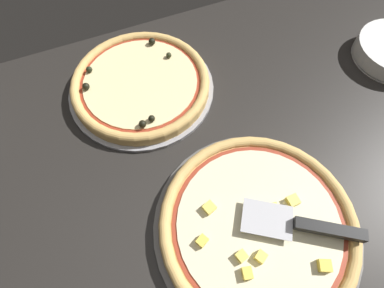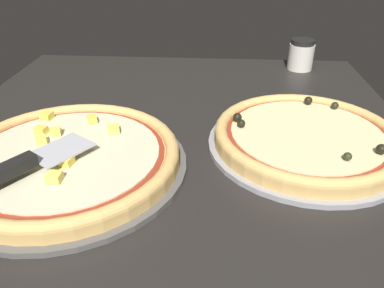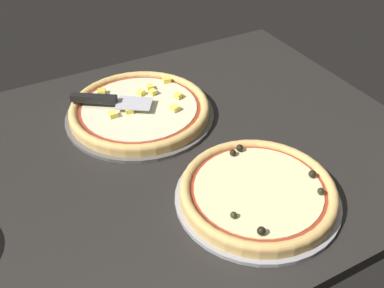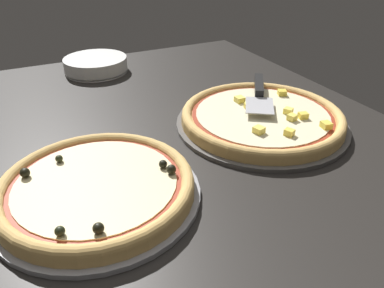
# 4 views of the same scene
# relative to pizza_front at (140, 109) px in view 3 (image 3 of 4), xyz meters

# --- Properties ---
(ground_plane) EXTENTS (1.40, 1.01, 0.04)m
(ground_plane) POSITION_rel_pizza_front_xyz_m (0.04, 0.18, -0.04)
(ground_plane) COLOR black
(pizza_pan_front) EXTENTS (0.43, 0.43, 0.01)m
(pizza_pan_front) POSITION_rel_pizza_front_xyz_m (0.00, 0.00, -0.02)
(pizza_pan_front) COLOR #565451
(pizza_pan_front) RESTS_ON ground_plane
(pizza_front) EXTENTS (0.40, 0.40, 0.04)m
(pizza_front) POSITION_rel_pizza_front_xyz_m (0.00, 0.00, 0.00)
(pizza_front) COLOR #DBAD60
(pizza_front) RESTS_ON pizza_pan_front
(pizza_pan_back) EXTENTS (0.38, 0.38, 0.01)m
(pizza_pan_back) POSITION_rel_pizza_front_xyz_m (-0.10, 0.44, -0.02)
(pizza_pan_back) COLOR #939399
(pizza_pan_back) RESTS_ON ground_plane
(pizza_back) EXTENTS (0.36, 0.36, 0.04)m
(pizza_back) POSITION_rel_pizza_front_xyz_m (-0.10, 0.44, 0.00)
(pizza_back) COLOR #DBAD60
(pizza_back) RESTS_ON pizza_pan_back
(serving_spatula) EXTENTS (0.22, 0.17, 0.02)m
(serving_spatula) POSITION_rel_pizza_front_xyz_m (0.09, -0.05, 0.03)
(serving_spatula) COLOR #B7B7BC
(serving_spatula) RESTS_ON pizza_front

